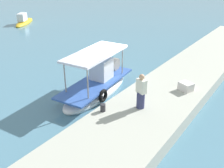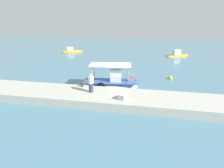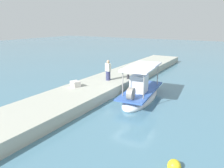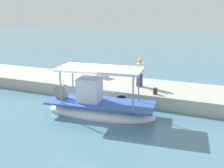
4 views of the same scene
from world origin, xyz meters
name	(u,v)px [view 4 (image 4 of 4)]	position (x,y,z in m)	size (l,w,h in m)	color
ground_plane	(83,112)	(0.00, 0.00, 0.00)	(120.00, 120.00, 0.00)	teal
dock_quay	(111,87)	(0.00, -3.69, 0.36)	(36.00, 3.67, 0.73)	#B1B3A5
main_fishing_boat	(99,106)	(-0.91, 0.01, 0.46)	(5.85, 2.47, 2.82)	white
fisherman_near_bollard	(140,74)	(-2.01, -3.46, 1.49)	(0.48, 0.54, 1.69)	navy
mooring_bollard	(155,91)	(-3.28, -2.25, 0.90)	(0.24, 0.24, 0.35)	#2D2D33
cargo_crate	(103,75)	(0.92, -4.50, 0.95)	(0.68, 0.54, 0.44)	silver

